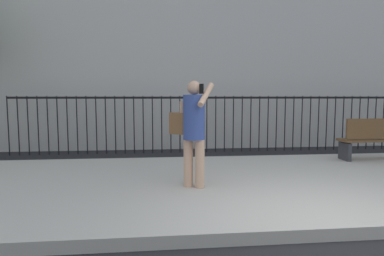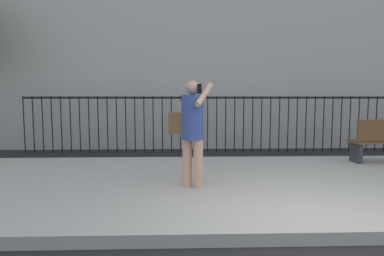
# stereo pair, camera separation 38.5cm
# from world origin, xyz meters

# --- Properties ---
(ground_plane) EXTENTS (60.00, 60.00, 0.00)m
(ground_plane) POSITION_xyz_m (0.00, 0.00, 0.00)
(ground_plane) COLOR black
(sidewalk) EXTENTS (28.00, 4.40, 0.15)m
(sidewalk) POSITION_xyz_m (0.00, 2.20, 0.07)
(sidewalk) COLOR #B2ADA3
(sidewalk) RESTS_ON ground
(building_facade) EXTENTS (28.00, 4.00, 9.69)m
(building_facade) POSITION_xyz_m (0.00, 8.50, 4.85)
(building_facade) COLOR #BCB7B2
(building_facade) RESTS_ON ground
(iron_fence) EXTENTS (12.03, 0.04, 1.60)m
(iron_fence) POSITION_xyz_m (0.00, 5.90, 1.02)
(iron_fence) COLOR black
(iron_fence) RESTS_ON ground
(pedestrian_on_phone) EXTENTS (0.72, 0.61, 1.68)m
(pedestrian_on_phone) POSITION_xyz_m (-1.48, 1.81, 1.12)
(pedestrian_on_phone) COLOR tan
(pedestrian_on_phone) RESTS_ON sidewalk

